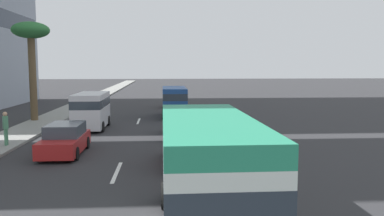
# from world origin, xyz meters

# --- Properties ---
(ground_plane) EXTENTS (198.00, 198.00, 0.00)m
(ground_plane) POSITION_xyz_m (31.50, 0.00, 0.00)
(ground_plane) COLOR #2D2D30
(sidewalk_right) EXTENTS (162.00, 2.79, 0.15)m
(sidewalk_right) POSITION_xyz_m (31.50, 7.30, 0.07)
(sidewalk_right) COLOR gray
(sidewalk_right) RESTS_ON ground_plane
(lane_stripe_mid) EXTENTS (3.20, 0.16, 0.01)m
(lane_stripe_mid) POSITION_xyz_m (13.49, 0.00, 0.01)
(lane_stripe_mid) COLOR silver
(lane_stripe_mid) RESTS_ON ground_plane
(lane_stripe_far) EXTENTS (3.20, 0.16, 0.01)m
(lane_stripe_far) POSITION_xyz_m (28.55, 0.00, 0.01)
(lane_stripe_far) COLOR silver
(lane_stripe_far) RESTS_ON ground_plane
(car_lead) EXTENTS (4.46, 1.86, 1.70)m
(car_lead) POSITION_xyz_m (21.77, -3.22, 0.80)
(car_lead) COLOR black
(car_lead) RESTS_ON ground_plane
(car_second) EXTENTS (4.01, 1.79, 1.68)m
(car_second) POSITION_xyz_m (38.97, -3.12, 0.79)
(car_second) COLOR #A51E1E
(car_second) RESTS_ON ground_plane
(car_third) EXTENTS (4.25, 1.97, 1.69)m
(car_third) POSITION_xyz_m (14.72, -3.03, 0.80)
(car_third) COLOR #A51E1E
(car_third) RESTS_ON ground_plane
(car_fourth) EXTENTS (4.27, 1.86, 1.53)m
(car_fourth) POSITION_xyz_m (17.10, 2.98, 0.73)
(car_fourth) COLOR #A51E1E
(car_fourth) RESTS_ON ground_plane
(van_fifth) EXTENTS (5.40, 2.14, 2.57)m
(van_fifth) POSITION_xyz_m (30.98, -2.96, 1.47)
(van_fifth) COLOR #1E478C
(van_fifth) RESTS_ON ground_plane
(van_sixth) EXTENTS (4.81, 2.11, 2.52)m
(van_sixth) POSITION_xyz_m (25.03, 3.07, 1.44)
(van_sixth) COLOR silver
(van_sixth) RESTS_ON ground_plane
(minibus_seventh) EXTENTS (6.89, 2.42, 3.12)m
(minibus_seventh) POSITION_xyz_m (7.20, -3.08, 1.71)
(minibus_seventh) COLOR silver
(minibus_seventh) RESTS_ON ground_plane
(pedestrian_mid_block) EXTENTS (0.39, 0.36, 1.83)m
(pedestrian_mid_block) POSITION_xyz_m (18.85, 6.53, 1.17)
(pedestrian_mid_block) COLOR #4C8C66
(pedestrian_mid_block) RESTS_ON sidewalk_right
(palm_tree) EXTENTS (2.86, 2.86, 7.69)m
(palm_tree) POSITION_xyz_m (28.81, 8.22, 6.60)
(palm_tree) COLOR brown
(palm_tree) RESTS_ON sidewalk_right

